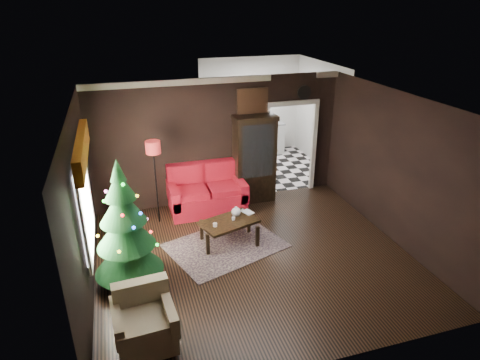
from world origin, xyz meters
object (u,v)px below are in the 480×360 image
object	(u,v)px
teapot	(236,212)
wall_clock	(304,92)
armchair	(144,319)
christmas_tree	(124,226)
curio_cabinet	(254,161)
floor_lamp	(156,185)
kitchen_table	(260,160)
coffee_table	(229,232)
loveseat	(207,189)

from	to	relation	value
teapot	wall_clock	xyz separation A→B (m)	(2.07, 1.70, 1.81)
armchair	wall_clock	bearing A→B (deg)	40.73
christmas_tree	armchair	bearing A→B (deg)	-85.55
curio_cabinet	floor_lamp	xyz separation A→B (m)	(-2.23, -0.44, -0.12)
curio_cabinet	floor_lamp	size ratio (longest dim) A/B	1.02
christmas_tree	wall_clock	xyz separation A→B (m)	(4.12, 2.52, 1.33)
kitchen_table	christmas_tree	bearing A→B (deg)	-133.41
curio_cabinet	wall_clock	xyz separation A→B (m)	(1.20, 0.18, 1.43)
armchair	coffee_table	world-z (taller)	armchair
christmas_tree	coffee_table	size ratio (longest dim) A/B	2.02
christmas_tree	armchair	distance (m)	1.60
wall_clock	teapot	bearing A→B (deg)	-140.60
christmas_tree	wall_clock	size ratio (longest dim) A/B	6.52
armchair	wall_clock	distance (m)	5.98
armchair	kitchen_table	world-z (taller)	armchair
floor_lamp	coffee_table	size ratio (longest dim) A/B	1.81
coffee_table	teapot	size ratio (longest dim) A/B	5.05
loveseat	kitchen_table	world-z (taller)	loveseat
loveseat	curio_cabinet	size ratio (longest dim) A/B	0.89
wall_clock	kitchen_table	bearing A→B (deg)	113.75
christmas_tree	armchair	world-z (taller)	christmas_tree
teapot	wall_clock	world-z (taller)	wall_clock
curio_cabinet	armchair	xyz separation A→B (m)	(-2.80, -3.83, -0.49)
coffee_table	wall_clock	size ratio (longest dim) A/B	3.23
kitchen_table	wall_clock	bearing A→B (deg)	-66.25
teapot	christmas_tree	bearing A→B (deg)	-158.23
christmas_tree	kitchen_table	distance (m)	5.23
christmas_tree	coffee_table	distance (m)	2.14
wall_clock	armchair	bearing A→B (deg)	-134.96
armchair	teapot	bearing A→B (deg)	45.78
coffee_table	kitchen_table	distance (m)	3.53
loveseat	teapot	bearing A→B (deg)	-78.07
loveseat	kitchen_table	bearing A→B (deg)	42.51
loveseat	coffee_table	size ratio (longest dim) A/B	1.65
coffee_table	kitchen_table	bearing A→B (deg)	61.13
kitchen_table	coffee_table	bearing A→B (deg)	-118.87
armchair	loveseat	bearing A→B (deg)	61.10
curio_cabinet	armchair	distance (m)	4.77
curio_cabinet	coffee_table	world-z (taller)	curio_cabinet
loveseat	curio_cabinet	distance (m)	1.25
loveseat	floor_lamp	distance (m)	1.15
loveseat	wall_clock	size ratio (longest dim) A/B	5.31
teapot	wall_clock	bearing A→B (deg)	39.40
armchair	wall_clock	size ratio (longest dim) A/B	2.49
christmas_tree	coffee_table	xyz separation A→B (m)	(1.86, 0.68, -0.81)
curio_cabinet	kitchen_table	world-z (taller)	curio_cabinet
curio_cabinet	kitchen_table	bearing A→B (deg)	65.56
loveseat	armchair	size ratio (longest dim) A/B	2.13
loveseat	teapot	size ratio (longest dim) A/B	8.32
floor_lamp	kitchen_table	world-z (taller)	floor_lamp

